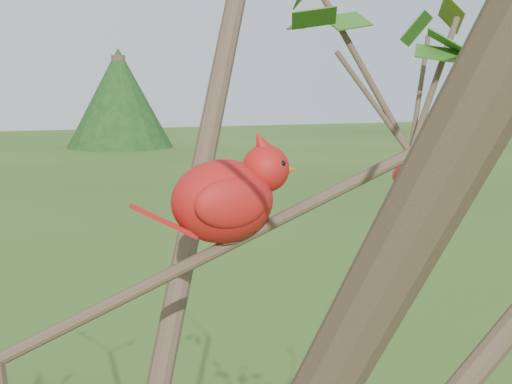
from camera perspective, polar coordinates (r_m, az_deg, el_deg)
crabapple_tree at (r=0.92m, az=-13.75°, el=-3.73°), size 2.35×2.05×2.95m
cardinal at (r=1.08m, az=-2.05°, el=-0.32°), size 0.24×0.12×0.17m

